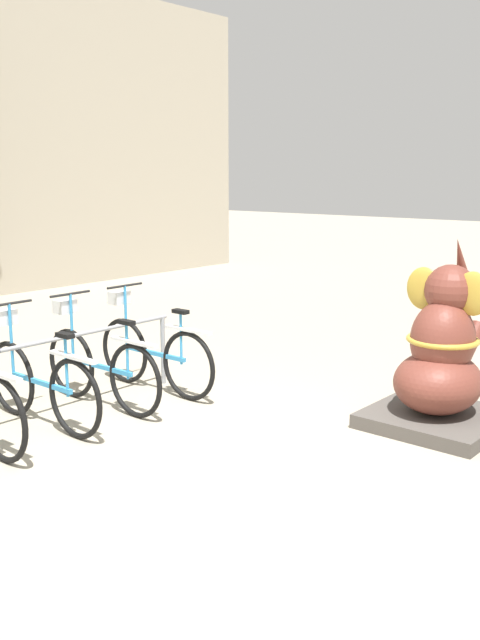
{
  "coord_description": "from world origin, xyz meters",
  "views": [
    {
      "loc": [
        -3.88,
        -3.63,
        2.3
      ],
      "look_at": [
        0.9,
        0.42,
        1.0
      ],
      "focal_mm": 40.0,
      "sensor_mm": 36.0,
      "label": 1
    }
  ],
  "objects_px": {
    "bicycle_2": "(39,380)",
    "bicycle_4": "(153,352)",
    "bicycle_3": "(99,365)",
    "elephant_statue": "(441,363)"
  },
  "relations": [
    {
      "from": "bicycle_2",
      "to": "bicycle_3",
      "type": "height_order",
      "value": "same"
    },
    {
      "from": "bicycle_2",
      "to": "bicycle_3",
      "type": "xyz_separation_m",
      "value": [
        0.71,
        0.01,
        0.0
      ]
    },
    {
      "from": "bicycle_3",
      "to": "bicycle_4",
      "type": "bearing_deg",
      "value": -1.2
    },
    {
      "from": "bicycle_3",
      "to": "bicycle_2",
      "type": "bearing_deg",
      "value": -178.79
    },
    {
      "from": "bicycle_4",
      "to": "elephant_statue",
      "type": "distance_m",
      "value": 2.97
    },
    {
      "from": "elephant_statue",
      "to": "bicycle_2",
      "type": "bearing_deg",
      "value": 130.52
    },
    {
      "from": "bicycle_4",
      "to": "elephant_statue",
      "type": "height_order",
      "value": "elephant_statue"
    },
    {
      "from": "bicycle_2",
      "to": "bicycle_4",
      "type": "relative_size",
      "value": 1.0
    },
    {
      "from": "bicycle_2",
      "to": "bicycle_4",
      "type": "distance_m",
      "value": 1.42
    },
    {
      "from": "bicycle_4",
      "to": "elephant_statue",
      "type": "bearing_deg",
      "value": -70.74
    }
  ]
}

